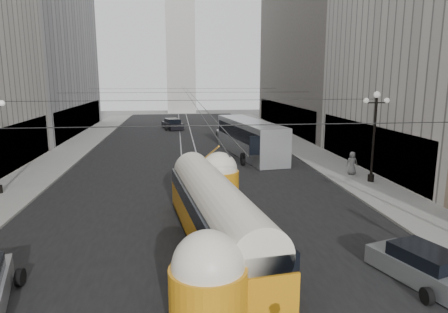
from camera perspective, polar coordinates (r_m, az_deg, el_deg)
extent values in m
cube|color=black|center=(41.46, -5.11, 0.82)|extent=(20.00, 85.00, 0.02)
cube|color=gray|center=(46.19, -20.30, 1.33)|extent=(4.00, 72.00, 0.15)
cube|color=gray|center=(46.76, 9.63, 1.98)|extent=(4.00, 72.00, 0.15)
cube|color=gray|center=(41.45, -6.14, 0.80)|extent=(0.12, 85.00, 0.04)
cube|color=gray|center=(41.49, -4.07, 0.84)|extent=(0.12, 85.00, 0.04)
cube|color=black|center=(35.20, -28.23, 0.96)|extent=(0.10, 18.00, 3.60)
cube|color=#999999|center=(59.72, -26.29, 16.40)|extent=(12.00, 28.00, 28.00)
cube|color=black|center=(58.00, -19.69, 5.18)|extent=(0.10, 25.20, 3.60)
cube|color=black|center=(34.29, 19.59, 1.41)|extent=(0.10, 18.00, 3.60)
cube|color=#514C47|center=(60.70, 14.48, 18.98)|extent=(12.00, 32.00, 32.00)
cube|color=black|center=(58.53, 8.34, 5.76)|extent=(0.10, 28.80, 3.60)
cube|color=#B2AFA8|center=(88.39, -6.21, 14.11)|extent=(6.00, 6.00, 24.00)
sphere|color=white|center=(28.43, -29.15, 6.67)|extent=(0.36, 0.36, 0.36)
cylinder|color=black|center=(29.95, 20.60, 2.23)|extent=(0.18, 0.18, 6.00)
cylinder|color=black|center=(30.46, 20.24, -2.88)|extent=(0.44, 0.44, 0.50)
cylinder|color=black|center=(29.68, 20.94, 7.19)|extent=(1.60, 0.08, 0.08)
sphere|color=white|center=(29.66, 21.02, 8.25)|extent=(0.44, 0.44, 0.44)
sphere|color=white|center=(29.34, 19.66, 7.53)|extent=(0.36, 0.36, 0.36)
sphere|color=white|center=(30.03, 22.24, 7.42)|extent=(0.36, 0.36, 0.36)
cylinder|color=black|center=(12.41, -1.58, 4.45)|extent=(25.00, 0.03, 0.03)
cylinder|color=black|center=(26.34, -4.37, 8.01)|extent=(25.00, 0.03, 0.03)
cylinder|color=black|center=(40.31, -5.23, 9.11)|extent=(25.00, 0.03, 0.03)
cylinder|color=black|center=(54.30, -5.66, 9.64)|extent=(25.00, 0.03, 0.03)
cylinder|color=black|center=(44.32, -5.38, 9.03)|extent=(0.03, 72.00, 0.03)
cylinder|color=black|center=(44.33, -4.85, 9.04)|extent=(0.03, 72.00, 0.03)
cube|color=orange|center=(18.05, -1.19, -9.98)|extent=(3.96, 12.69, 1.52)
cube|color=black|center=(18.32, -1.19, -12.06)|extent=(3.91, 12.32, 0.27)
cube|color=black|center=(17.71, -1.21, -7.02)|extent=(3.95, 12.50, 0.76)
cylinder|color=silver|center=(17.63, -1.21, -6.19)|extent=(3.67, 12.47, 2.05)
cylinder|color=orange|center=(12.48, -2.27, -19.85)|extent=(2.32, 2.32, 2.05)
sphere|color=silver|center=(11.96, -2.31, -15.45)|extent=(2.14, 2.14, 2.14)
cylinder|color=orange|center=(23.85, -0.67, -4.43)|extent=(2.32, 2.32, 2.05)
sphere|color=silver|center=(23.58, -0.67, -1.92)|extent=(2.14, 2.14, 2.14)
cube|color=#AAACB0|center=(38.75, 3.67, 2.67)|extent=(4.72, 13.52, 3.31)
cube|color=black|center=(38.67, 3.68, 3.48)|extent=(4.67, 13.06, 1.21)
cube|color=black|center=(32.32, 5.77, 1.62)|extent=(2.53, 0.48, 1.55)
cylinder|color=black|center=(34.41, 2.71, -0.37)|extent=(0.30, 1.10, 1.10)
cylinder|color=black|center=(34.96, 7.18, -0.26)|extent=(0.30, 1.10, 1.10)
cylinder|color=black|center=(43.05, 0.78, 1.99)|extent=(0.30, 1.10, 1.10)
cylinder|color=black|center=(43.49, 4.39, 2.06)|extent=(0.30, 1.10, 1.10)
cylinder|color=black|center=(16.87, -27.11, -15.13)|extent=(0.22, 0.65, 0.65)
cube|color=slate|center=(17.02, 26.60, -14.39)|extent=(2.91, 4.48, 0.74)
cube|color=black|center=(16.81, 26.76, -12.78)|extent=(2.14, 2.64, 0.70)
cylinder|color=black|center=(15.65, 27.02, -17.35)|extent=(0.22, 0.59, 0.59)
cylinder|color=black|center=(17.79, 21.89, -13.39)|extent=(0.22, 0.59, 0.59)
cylinder|color=black|center=(18.55, 26.17, -12.72)|extent=(0.22, 0.59, 0.59)
cube|color=#B9B9B9|center=(49.62, 0.17, 3.14)|extent=(1.99, 4.55, 0.80)
cube|color=black|center=(49.54, 0.17, 3.79)|extent=(1.70, 2.52, 0.75)
cylinder|color=black|center=(48.04, -0.59, 2.68)|extent=(0.22, 0.64, 0.64)
cylinder|color=black|center=(48.25, 1.38, 2.72)|extent=(0.22, 0.64, 0.64)
cylinder|color=black|center=(51.05, -0.96, 3.19)|extent=(0.22, 0.64, 0.64)
cylinder|color=black|center=(51.24, 0.89, 3.22)|extent=(0.22, 0.64, 0.64)
cube|color=black|center=(59.24, -7.37, 4.41)|extent=(3.37, 5.27, 0.87)
cube|color=black|center=(59.17, -7.38, 5.00)|extent=(2.49, 3.10, 0.82)
cylinder|color=black|center=(57.62, -8.28, 4.02)|extent=(0.22, 0.70, 0.70)
cylinder|color=black|center=(57.60, -6.48, 4.07)|extent=(0.22, 0.70, 0.70)
cylinder|color=black|center=(60.93, -8.21, 4.41)|extent=(0.22, 0.70, 0.70)
cylinder|color=black|center=(60.91, -6.50, 4.45)|extent=(0.22, 0.70, 0.70)
imported|color=#222227|center=(14.84, -5.68, -15.41)|extent=(0.40, 0.61, 1.65)
imported|color=slate|center=(32.05, 17.82, -0.90)|extent=(0.97, 0.74, 1.76)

